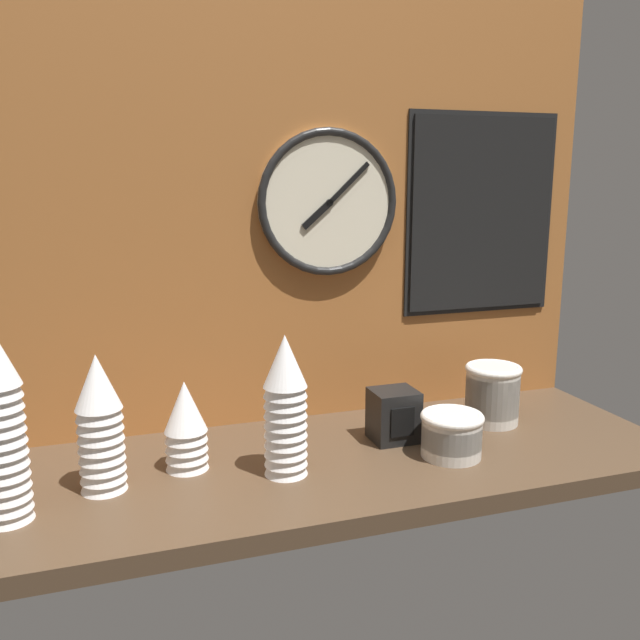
{
  "coord_description": "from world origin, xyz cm",
  "views": [
    {
      "loc": [
        -43.13,
        -130.51,
        59.58
      ],
      "look_at": [
        1.73,
        4.0,
        29.37
      ],
      "focal_mm": 38.0,
      "sensor_mm": 36.0,
      "label": 1
    }
  ],
  "objects_px": {
    "bowl_stack_right": "(452,433)",
    "menu_board": "(481,214)",
    "cup_stack_center": "(285,406)",
    "cup_stack_left": "(100,423)",
    "wall_clock": "(328,203)",
    "napkin_dispenser": "(394,415)",
    "cup_stack_center_left": "(186,426)",
    "bowl_stack_far_right": "(492,392)"
  },
  "relations": [
    {
      "from": "cup_stack_center",
      "to": "bowl_stack_far_right",
      "type": "bearing_deg",
      "value": 12.49
    },
    {
      "from": "bowl_stack_far_right",
      "to": "wall_clock",
      "type": "relative_size",
      "value": 0.42
    },
    {
      "from": "cup_stack_center_left",
      "to": "bowl_stack_right",
      "type": "height_order",
      "value": "cup_stack_center_left"
    },
    {
      "from": "cup_stack_center_left",
      "to": "wall_clock",
      "type": "bearing_deg",
      "value": 28.56
    },
    {
      "from": "wall_clock",
      "to": "napkin_dispenser",
      "type": "relative_size",
      "value": 2.92
    },
    {
      "from": "cup_stack_center_left",
      "to": "cup_stack_left",
      "type": "distance_m",
      "value": 0.18
    },
    {
      "from": "bowl_stack_far_right",
      "to": "wall_clock",
      "type": "distance_m",
      "value": 0.61
    },
    {
      "from": "cup_stack_center",
      "to": "bowl_stack_far_right",
      "type": "height_order",
      "value": "cup_stack_center"
    },
    {
      "from": "bowl_stack_right",
      "to": "cup_stack_center",
      "type": "bearing_deg",
      "value": 175.63
    },
    {
      "from": "cup_stack_center_left",
      "to": "napkin_dispenser",
      "type": "relative_size",
      "value": 1.59
    },
    {
      "from": "cup_stack_left",
      "to": "wall_clock",
      "type": "height_order",
      "value": "wall_clock"
    },
    {
      "from": "bowl_stack_right",
      "to": "wall_clock",
      "type": "bearing_deg",
      "value": 117.78
    },
    {
      "from": "wall_clock",
      "to": "bowl_stack_far_right",
      "type": "bearing_deg",
      "value": -25.11
    },
    {
      "from": "cup_stack_center",
      "to": "bowl_stack_far_right",
      "type": "distance_m",
      "value": 0.58
    },
    {
      "from": "cup_stack_center",
      "to": "menu_board",
      "type": "xyz_separation_m",
      "value": [
        0.62,
        0.3,
        0.35
      ]
    },
    {
      "from": "cup_stack_center_left",
      "to": "wall_clock",
      "type": "xyz_separation_m",
      "value": [
        0.38,
        0.21,
        0.44
      ]
    },
    {
      "from": "cup_stack_center",
      "to": "menu_board",
      "type": "distance_m",
      "value": 0.77
    },
    {
      "from": "bowl_stack_right",
      "to": "wall_clock",
      "type": "xyz_separation_m",
      "value": [
        -0.17,
        0.32,
        0.48
      ]
    },
    {
      "from": "bowl_stack_far_right",
      "to": "cup_stack_center",
      "type": "bearing_deg",
      "value": -167.51
    },
    {
      "from": "bowl_stack_right",
      "to": "napkin_dispenser",
      "type": "distance_m",
      "value": 0.15
    },
    {
      "from": "napkin_dispenser",
      "to": "wall_clock",
      "type": "bearing_deg",
      "value": 114.41
    },
    {
      "from": "menu_board",
      "to": "napkin_dispenser",
      "type": "distance_m",
      "value": 0.59
    },
    {
      "from": "cup_stack_center_left",
      "to": "menu_board",
      "type": "xyz_separation_m",
      "value": [
        0.8,
        0.22,
        0.4
      ]
    },
    {
      "from": "cup_stack_center_left",
      "to": "cup_stack_left",
      "type": "xyz_separation_m",
      "value": [
        -0.17,
        -0.05,
        0.04
      ]
    },
    {
      "from": "cup_stack_center_left",
      "to": "menu_board",
      "type": "relative_size",
      "value": 0.37
    },
    {
      "from": "wall_clock",
      "to": "napkin_dispenser",
      "type": "height_order",
      "value": "wall_clock"
    },
    {
      "from": "cup_stack_center_left",
      "to": "cup_stack_center",
      "type": "xyz_separation_m",
      "value": [
        0.19,
        -0.09,
        0.05
      ]
    },
    {
      "from": "wall_clock",
      "to": "menu_board",
      "type": "height_order",
      "value": "menu_board"
    },
    {
      "from": "cup_stack_center",
      "to": "wall_clock",
      "type": "distance_m",
      "value": 0.52
    },
    {
      "from": "cup_stack_center",
      "to": "cup_stack_left",
      "type": "height_order",
      "value": "cup_stack_center"
    },
    {
      "from": "bowl_stack_right",
      "to": "napkin_dispenser",
      "type": "relative_size",
      "value": 1.15
    },
    {
      "from": "wall_clock",
      "to": "cup_stack_center",
      "type": "bearing_deg",
      "value": -123.08
    },
    {
      "from": "bowl_stack_far_right",
      "to": "napkin_dispenser",
      "type": "height_order",
      "value": "bowl_stack_far_right"
    },
    {
      "from": "wall_clock",
      "to": "napkin_dispenser",
      "type": "distance_m",
      "value": 0.52
    },
    {
      "from": "cup_stack_left",
      "to": "napkin_dispenser",
      "type": "xyz_separation_m",
      "value": [
        0.64,
        0.05,
        -0.08
      ]
    },
    {
      "from": "cup_stack_center_left",
      "to": "cup_stack_center",
      "type": "relative_size",
      "value": 0.65
    },
    {
      "from": "cup_stack_center",
      "to": "menu_board",
      "type": "bearing_deg",
      "value": 26.32
    },
    {
      "from": "cup_stack_center_left",
      "to": "menu_board",
      "type": "distance_m",
      "value": 0.93
    },
    {
      "from": "bowl_stack_right",
      "to": "menu_board",
      "type": "distance_m",
      "value": 0.61
    },
    {
      "from": "cup_stack_center",
      "to": "menu_board",
      "type": "height_order",
      "value": "menu_board"
    },
    {
      "from": "cup_stack_left",
      "to": "cup_stack_center_left",
      "type": "bearing_deg",
      "value": 15.62
    },
    {
      "from": "bowl_stack_right",
      "to": "menu_board",
      "type": "bearing_deg",
      "value": 52.74
    }
  ]
}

